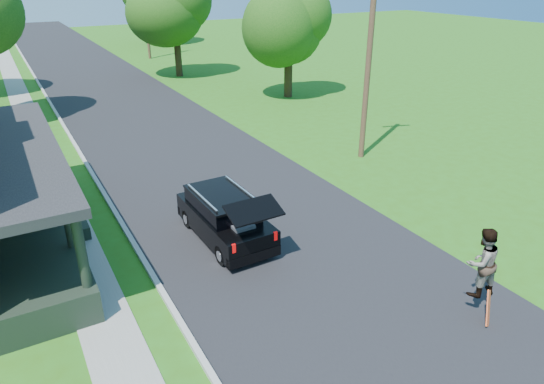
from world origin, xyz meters
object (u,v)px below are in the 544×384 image
black_suv (225,217)px  utility_pole_near (370,45)px  tree_right_near (288,18)px  skateboarder (482,262)px

black_suv → utility_pole_near: size_ratio=0.46×
tree_right_near → utility_pole_near: (-2.98, -11.38, -0.06)m
black_suv → tree_right_near: size_ratio=0.58×
skateboarder → tree_right_near: tree_right_near is taller
tree_right_near → utility_pole_near: utility_pole_near is taller
tree_right_near → utility_pole_near: size_ratio=0.78×
skateboarder → tree_right_near: 22.86m
black_suv → utility_pole_near: bearing=22.5°
skateboarder → utility_pole_near: (4.50, 9.93, 3.48)m
black_suv → tree_right_near: tree_right_near is taller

